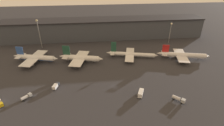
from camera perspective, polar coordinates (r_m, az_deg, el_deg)
ground at (r=115.39m, az=0.99°, el=-7.90°), size 600.00×600.00×0.00m
terminal_building at (r=195.36m, az=-2.59°, el=11.20°), size 215.66×24.94×21.10m
airplane_0 at (r=157.05m, az=-23.74°, el=1.60°), size 39.12×31.59×12.82m
airplane_1 at (r=145.41m, az=-10.17°, el=1.63°), size 37.35×30.05×14.08m
airplane_2 at (r=152.63m, az=6.33°, el=2.85°), size 44.28×28.98×13.55m
airplane_3 at (r=160.60m, az=22.07°, el=2.41°), size 43.80×28.43×12.09m
service_vehicle_0 at (r=119.45m, az=-17.92°, el=-7.12°), size 3.98×7.15×2.87m
service_vehicle_2 at (r=110.63m, az=20.92°, el=-10.89°), size 6.68×6.91×2.77m
service_vehicle_3 at (r=108.83m, az=9.37°, el=-9.66°), size 5.36×7.77×3.40m
service_vehicle_4 at (r=116.83m, az=-26.19°, el=-9.87°), size 5.97×6.12×2.62m
lamp_post_0 at (r=178.96m, az=-22.82°, el=9.70°), size 1.80×1.80×27.89m
lamp_post_1 at (r=189.98m, az=18.55°, el=10.20°), size 1.80×1.80×20.80m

